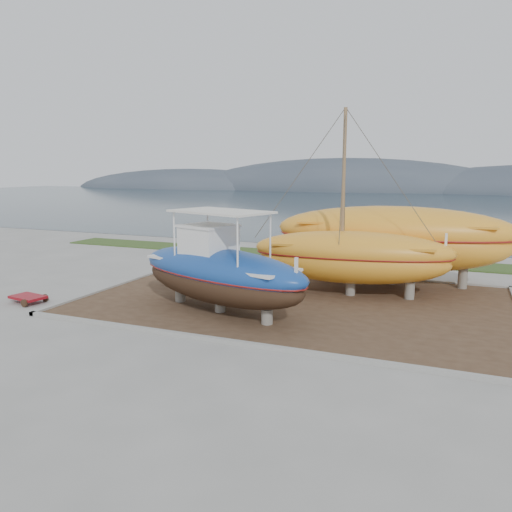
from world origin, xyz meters
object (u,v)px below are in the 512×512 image
at_px(red_trailer, 28,299).
at_px(orange_sailboat, 353,204).
at_px(blue_caique, 220,262).
at_px(white_dinghy, 197,274).
at_px(orange_bare_hull, 392,247).

bearing_deg(red_trailer, orange_sailboat, 35.39).
relative_size(blue_caique, white_dinghy, 2.24).
bearing_deg(white_dinghy, orange_bare_hull, 14.83).
height_order(white_dinghy, orange_bare_hull, orange_bare_hull).
bearing_deg(white_dinghy, orange_sailboat, -1.88).
relative_size(orange_sailboat, orange_bare_hull, 0.78).
distance_m(blue_caique, orange_sailboat, 6.80).
bearing_deg(blue_caique, white_dinghy, 148.80).
bearing_deg(blue_caique, orange_bare_hull, 72.16).
bearing_deg(blue_caique, red_trailer, -149.43).
xyz_separation_m(white_dinghy, orange_bare_hull, (8.93, 4.07, 1.34)).
relative_size(blue_caique, orange_bare_hull, 0.74).
relative_size(orange_sailboat, red_trailer, 4.00).
height_order(blue_caique, red_trailer, blue_caique).
distance_m(white_dinghy, orange_sailboat, 8.39).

